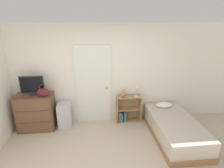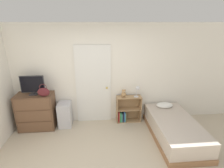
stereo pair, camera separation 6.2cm
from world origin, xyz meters
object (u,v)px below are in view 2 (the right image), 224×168
(desk_lamp, at_px, (137,89))
(handbag, at_px, (44,92))
(storage_bin, at_px, (65,114))
(bookshelf, at_px, (127,111))
(teddy_bear, at_px, (124,94))
(tv, at_px, (32,85))
(bed, at_px, (174,128))
(dresser, at_px, (37,111))

(desk_lamp, bearing_deg, handbag, -174.55)
(storage_bin, height_order, bookshelf, bookshelf)
(bookshelf, height_order, desk_lamp, desk_lamp)
(storage_bin, bearing_deg, teddy_bear, 2.72)
(tv, bearing_deg, bed, -11.81)
(tv, distance_m, bed, 3.45)
(teddy_bear, bearing_deg, bed, -36.64)
(desk_lamp, bearing_deg, tv, -178.36)
(storage_bin, xyz_separation_m, desk_lamp, (1.86, 0.03, 0.62))
(storage_bin, relative_size, bed, 0.34)
(bed, bearing_deg, handbag, 169.77)
(storage_bin, relative_size, bookshelf, 0.88)
(handbag, distance_m, teddy_bear, 1.95)
(handbag, relative_size, desk_lamp, 1.02)
(dresser, relative_size, handbag, 2.98)
(storage_bin, bearing_deg, dresser, -176.57)
(teddy_bear, xyz_separation_m, bed, (1.06, -0.79, -0.58))
(tv, height_order, teddy_bear, tv)
(dresser, relative_size, storage_bin, 1.45)
(teddy_bear, distance_m, desk_lamp, 0.37)
(dresser, xyz_separation_m, desk_lamp, (2.54, 0.07, 0.48))
(tv, xyz_separation_m, storage_bin, (0.67, 0.04, -0.84))
(tv, height_order, desk_lamp, tv)
(tv, bearing_deg, handbag, -27.48)
(tv, distance_m, bookshelf, 2.44)
(bookshelf, bearing_deg, desk_lamp, -10.61)
(bookshelf, bearing_deg, storage_bin, -177.09)
(tv, height_order, handbag, tv)
(dresser, bearing_deg, bookshelf, 3.06)
(dresser, relative_size, desk_lamp, 3.05)
(bookshelf, bearing_deg, teddy_bear, -173.90)
(dresser, relative_size, bookshelf, 1.27)
(handbag, distance_m, bookshelf, 2.15)
(dresser, height_order, bed, dresser)
(dresser, distance_m, handbag, 0.65)
(storage_bin, height_order, desk_lamp, desk_lamp)
(teddy_bear, bearing_deg, desk_lamp, -6.31)
(tv, xyz_separation_m, teddy_bear, (2.19, 0.11, -0.35))
(tv, distance_m, teddy_bear, 2.22)
(storage_bin, xyz_separation_m, bookshelf, (1.61, 0.08, -0.02))
(handbag, height_order, bookshelf, handbag)
(handbag, distance_m, storage_bin, 0.84)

